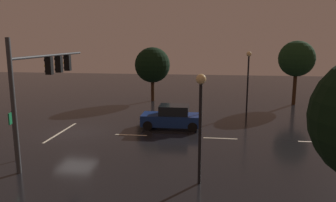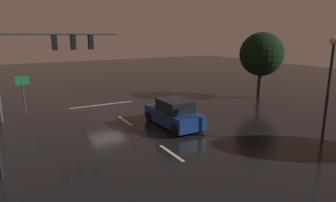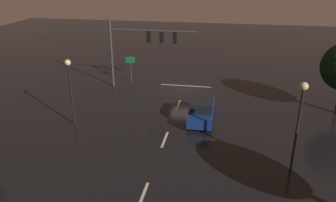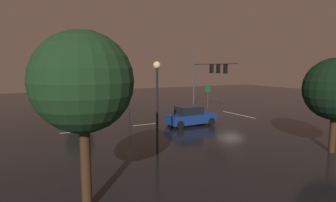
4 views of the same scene
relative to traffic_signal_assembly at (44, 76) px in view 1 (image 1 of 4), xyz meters
The scene contains 12 objects.
ground_plane 5.95m from the traffic_signal_assembly, behind, with size 80.00×80.00×0.00m, color black.
traffic_signal_assembly is the anchor object (origin of this frame).
lane_dash_far 7.08m from the traffic_signal_assembly, 136.06° to the left, with size 2.20×0.16×0.01m, color beige.
lane_dash_mid 11.50m from the traffic_signal_assembly, 112.04° to the left, with size 2.20×0.16×0.01m, color beige.
lane_dash_near 16.92m from the traffic_signal_assembly, 104.12° to the left, with size 2.20×0.16×0.01m, color beige.
stop_bar 6.07m from the traffic_signal_assembly, 163.44° to the right, with size 5.00×0.16×0.01m, color beige.
car_approaching 9.57m from the traffic_signal_assembly, 133.90° to the left, with size 1.94×4.38×1.70m.
street_lamp_left_kerb 17.02m from the traffic_signal_assembly, 133.61° to the left, with size 0.44×0.44×5.41m.
street_lamp_right_kerb 9.26m from the traffic_signal_assembly, 70.78° to the left, with size 0.44×0.44×4.94m.
route_sign 3.08m from the traffic_signal_assembly, 35.99° to the right, with size 0.89×0.24×2.73m.
tree_left_near 24.05m from the traffic_signal_assembly, 133.50° to the left, with size 3.50×3.50×6.32m.
tree_left_far 16.96m from the traffic_signal_assembly, 169.53° to the left, with size 3.68×3.68×5.65m.
Camera 1 is at (20.71, 9.24, 6.33)m, focal length 34.67 mm.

